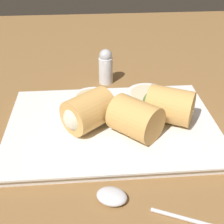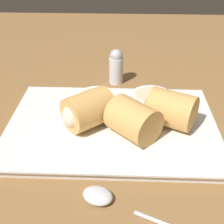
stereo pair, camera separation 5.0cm
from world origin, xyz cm
name	(u,v)px [view 1 (the left image)]	position (x,y,z in cm)	size (l,w,h in cm)	color
table_surface	(128,135)	(0.00, 0.00, 1.00)	(180.00, 140.00, 2.00)	olive
serving_plate	(112,128)	(-2.71, -0.26, 2.76)	(33.61, 23.66, 1.50)	white
roll_front_left	(86,112)	(-6.72, -0.90, 6.36)	(9.02, 8.87, 5.71)	#DBA356
roll_front_right	(133,117)	(0.23, -2.88, 6.36)	(8.99, 8.97, 5.71)	#DBA356
roll_back_left	(167,105)	(6.19, 0.28, 6.36)	(8.83, 8.28, 5.71)	#DBA356
dipping_bowl_near	(93,102)	(-5.56, 4.57, 4.82)	(7.07, 7.07, 2.42)	white
dipping_bowl_far	(147,98)	(3.87, 5.31, 4.82)	(7.07, 7.07, 2.42)	white
spoon	(124,200)	(-2.47, -15.32, 2.61)	(17.21, 8.94, 1.35)	silver
salt_shaker	(106,66)	(-2.56, 17.33, 5.64)	(2.91, 2.91, 7.29)	silver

